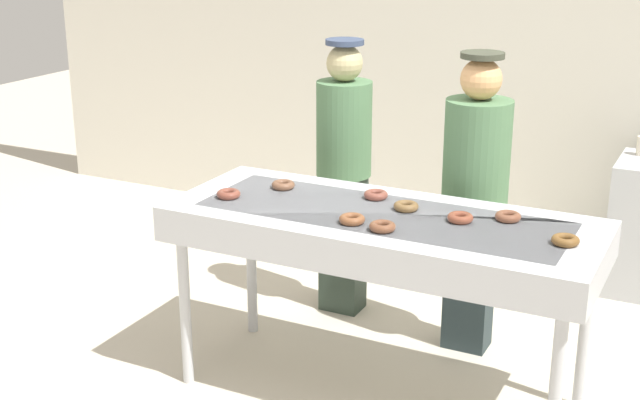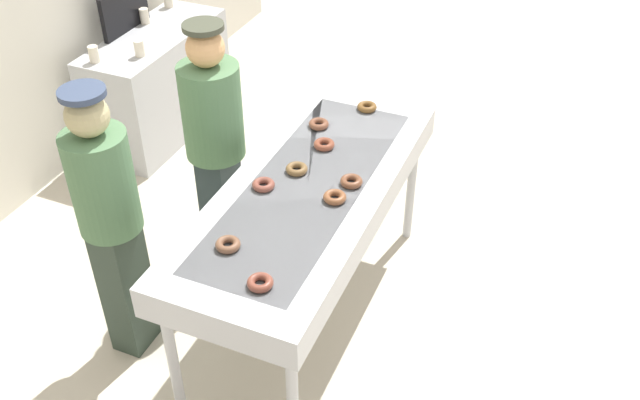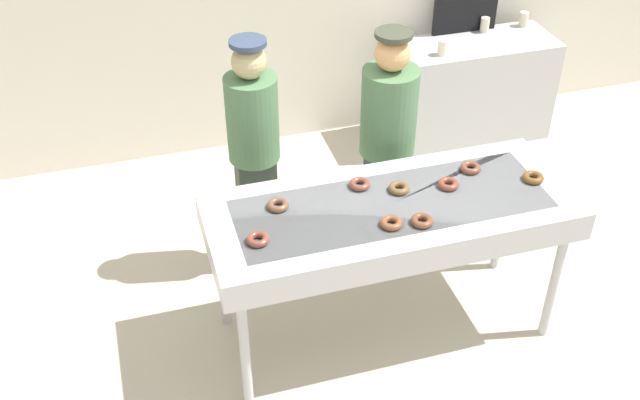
{
  "view_description": "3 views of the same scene",
  "coord_description": "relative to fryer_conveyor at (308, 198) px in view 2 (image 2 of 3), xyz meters",
  "views": [
    {
      "loc": [
        1.47,
        -3.58,
        2.29
      ],
      "look_at": [
        -0.27,
        -0.11,
        1.02
      ],
      "focal_mm": 49.06,
      "sensor_mm": 36.0,
      "label": 1
    },
    {
      "loc": [
        -2.74,
        -1.23,
        3.15
      ],
      "look_at": [
        -0.16,
        -0.14,
        1.01
      ],
      "focal_mm": 39.89,
      "sensor_mm": 36.0,
      "label": 2
    },
    {
      "loc": [
        -1.33,
        -3.1,
        3.46
      ],
      "look_at": [
        -0.41,
        -0.02,
        1.08
      ],
      "focal_mm": 42.98,
      "sensor_mm": 36.0,
      "label": 3
    }
  ],
  "objects": [
    {
      "name": "worker_assistant",
      "position": [
        -0.59,
        0.83,
        0.04
      ],
      "size": [
        0.32,
        0.32,
        1.63
      ],
      "rotation": [
        0.0,
        0.0,
        3.18
      ],
      "color": "#2C3A2F",
      "rests_on": "ground"
    },
    {
      "name": "paper_cup_0",
      "position": [
        1.11,
        1.82,
        0.04
      ],
      "size": [
        0.07,
        0.07,
        0.12
      ],
      "primitive_type": "cylinder",
      "color": "beige",
      "rests_on": "prep_counter"
    },
    {
      "name": "chocolate_donut_0",
      "position": [
        -0.61,
        0.14,
        0.11
      ],
      "size": [
        0.14,
        0.14,
        0.04
      ],
      "primitive_type": "torus",
      "rotation": [
        0.0,
        0.0,
        1.82
      ],
      "color": "brown",
      "rests_on": "fryer_conveyor"
    },
    {
      "name": "chocolate_donut_4",
      "position": [
        -0.12,
        0.2,
        0.11
      ],
      "size": [
        0.12,
        0.12,
        0.04
      ],
      "primitive_type": "torus",
      "rotation": [
        0.0,
        0.0,
        0.04
      ],
      "color": "brown",
      "rests_on": "fryer_conveyor"
    },
    {
      "name": "chocolate_donut_8",
      "position": [
        0.55,
        0.17,
        0.11
      ],
      "size": [
        0.15,
        0.15,
        0.04
      ],
      "primitive_type": "torus",
      "rotation": [
        0.0,
        0.0,
        2.81
      ],
      "color": "brown",
      "rests_on": "fryer_conveyor"
    },
    {
      "name": "chocolate_donut_2",
      "position": [
        -0.07,
        -0.18,
        0.11
      ],
      "size": [
        0.17,
        0.17,
        0.04
      ],
      "primitive_type": "torus",
      "rotation": [
        0.0,
        0.0,
        2.21
      ],
      "color": "brown",
      "rests_on": "fryer_conveyor"
    },
    {
      "name": "paper_cup_3",
      "position": [
        1.97,
        2.13,
        0.04
      ],
      "size": [
        0.07,
        0.07,
        0.12
      ],
      "primitive_type": "cylinder",
      "color": "beige",
      "rests_on": "prep_counter"
    },
    {
      "name": "fryer_conveyor",
      "position": [
        0.0,
        0.0,
        0.0
      ],
      "size": [
        2.04,
        0.81,
        0.96
      ],
      "color": "#B7BABF",
      "rests_on": "ground"
    },
    {
      "name": "ground_plane",
      "position": [
        0.0,
        0.0,
        -0.87
      ],
      "size": [
        16.0,
        16.0,
        0.0
      ],
      "primitive_type": "plane",
      "color": "beige"
    },
    {
      "name": "chocolate_donut_3",
      "position": [
        0.85,
        -0.02,
        0.11
      ],
      "size": [
        0.12,
        0.12,
        0.04
      ],
      "primitive_type": "torus",
      "rotation": [
        0.0,
        0.0,
        0.04
      ],
      "color": "brown",
      "rests_on": "fryer_conveyor"
    },
    {
      "name": "chocolate_donut_7",
      "position": [
        0.09,
        -0.21,
        0.11
      ],
      "size": [
        0.17,
        0.17,
        0.04
      ],
      "primitive_type": "torus",
      "rotation": [
        0.0,
        0.0,
        0.99
      ],
      "color": "brown",
      "rests_on": "fryer_conveyor"
    },
    {
      "name": "prep_counter",
      "position": [
        1.45,
        1.95,
        -0.44
      ],
      "size": [
        1.33,
        0.54,
        0.85
      ],
      "primitive_type": "cube",
      "color": "#B7BABF",
      "rests_on": "ground"
    },
    {
      "name": "chocolate_donut_5",
      "position": [
        0.36,
        0.06,
        0.11
      ],
      "size": [
        0.16,
        0.16,
        0.04
      ],
      "primitive_type": "torus",
      "rotation": [
        0.0,
        0.0,
        0.39
      ],
      "color": "brown",
      "rests_on": "fryer_conveyor"
    },
    {
      "name": "chocolate_donut_1",
      "position": [
        -0.77,
        -0.11,
        0.11
      ],
      "size": [
        0.13,
        0.13,
        0.04
      ],
      "primitive_type": "torus",
      "rotation": [
        0.0,
        0.0,
        1.69
      ],
      "color": "brown",
      "rests_on": "fryer_conveyor"
    },
    {
      "name": "paper_cup_1",
      "position": [
        0.9,
        2.07,
        0.04
      ],
      "size": [
        0.07,
        0.07,
        0.12
      ],
      "primitive_type": "cylinder",
      "color": "beige",
      "rests_on": "prep_counter"
    },
    {
      "name": "worker_baker",
      "position": [
        0.24,
        0.7,
        0.06
      ],
      "size": [
        0.35,
        0.35,
        1.63
      ],
      "rotation": [
        0.0,
        0.0,
        3.39
      ],
      "color": "#233032",
      "rests_on": "ground"
    },
    {
      "name": "paper_cup_2",
      "position": [
        1.62,
        2.12,
        0.04
      ],
      "size": [
        0.07,
        0.07,
        0.12
      ],
      "primitive_type": "cylinder",
      "color": "beige",
      "rests_on": "prep_counter"
    },
    {
      "name": "menu_display",
      "position": [
        1.45,
        2.18,
        0.15
      ],
      "size": [
        0.54,
        0.04,
        0.34
      ],
      "primitive_type": "cube",
      "color": "black",
      "rests_on": "prep_counter"
    },
    {
      "name": "chocolate_donut_6",
      "position": [
        0.08,
        0.1,
        0.11
      ],
      "size": [
        0.14,
        0.14,
        0.04
      ],
      "primitive_type": "torus",
      "rotation": [
        0.0,
        0.0,
        2.9
      ],
      "color": "brown",
      "rests_on": "fryer_conveyor"
    }
  ]
}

